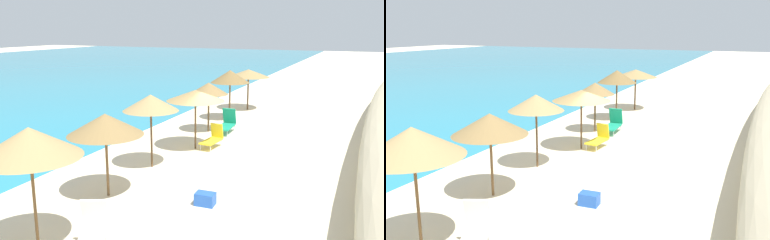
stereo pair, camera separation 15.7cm
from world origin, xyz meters
TOP-DOWN VIEW (x-y plane):
  - ground_plane at (0.00, 0.00)m, footprint 160.00×160.00m
  - beach_umbrella_1 at (-8.81, 1.51)m, footprint 2.33×2.33m
  - beach_umbrella_2 at (-5.37, 1.94)m, footprint 2.32×2.32m
  - beach_umbrella_3 at (-2.43, 2.03)m, footprint 2.06×2.06m
  - beach_umbrella_4 at (0.45, 1.49)m, footprint 2.46×2.46m
  - beach_umbrella_5 at (3.45, 2.07)m, footprint 1.91×1.91m
  - beach_umbrella_6 at (6.50, 1.99)m, footprint 2.17×2.17m
  - beach_umbrella_7 at (9.79, 1.89)m, footprint 2.64×2.64m
  - lounge_chair_0 at (-8.42, 0.28)m, footprint 1.42×1.05m
  - lounge_chair_2 at (3.69, 1.19)m, footprint 1.63×0.74m
  - lounge_chair_3 at (0.91, 0.86)m, footprint 1.33×0.69m
  - cooler_box at (-4.82, -1.09)m, footprint 0.43×0.59m

SIDE VIEW (x-z plane):
  - ground_plane at x=0.00m, z-range 0.00..0.00m
  - cooler_box at x=-4.82m, z-range 0.00..0.37m
  - lounge_chair_3 at x=0.91m, z-range -0.08..0.92m
  - lounge_chair_2 at x=3.69m, z-range -0.12..1.03m
  - lounge_chair_0 at x=-8.42m, z-range -0.09..1.13m
  - beach_umbrella_5 at x=3.45m, z-range 0.94..3.41m
  - beach_umbrella_2 at x=-5.37m, z-range 0.97..3.58m
  - beach_umbrella_7 at x=9.79m, z-range 1.03..3.57m
  - beach_umbrella_4 at x=0.45m, z-range 1.04..3.59m
  - beach_umbrella_3 at x=-2.43m, z-range 1.07..3.81m
  - beach_umbrella_6 at x=6.50m, z-range 1.04..3.84m
  - beach_umbrella_1 at x=-8.81m, z-range 1.15..4.14m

